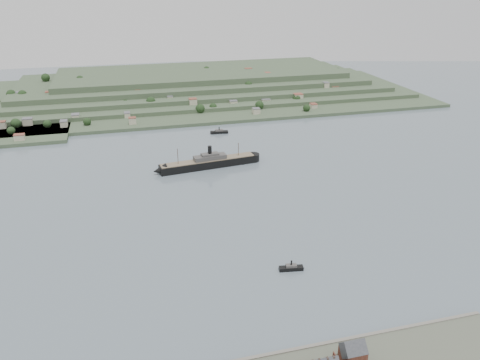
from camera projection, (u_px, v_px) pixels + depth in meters
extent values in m
plane|color=slate|center=(219.00, 215.00, 358.29)|extent=(1400.00, 1400.00, 0.00)
cube|color=slate|center=(285.00, 353.00, 225.83)|extent=(220.00, 2.00, 2.60)
cube|color=#4A261A|center=(353.00, 356.00, 216.87)|extent=(10.00, 10.00, 9.00)
cube|color=#323439|center=(353.00, 349.00, 215.06)|extent=(10.40, 10.18, 10.18)
cube|color=#354A31|center=(166.00, 101.00, 676.29)|extent=(760.00, 260.00, 4.00)
cube|color=#354A31|center=(177.00, 93.00, 701.28)|extent=(680.00, 220.00, 5.00)
cube|color=#354A31|center=(185.00, 87.00, 715.85)|extent=(600.00, 200.00, 6.00)
cube|color=#354A31|center=(193.00, 80.00, 730.02)|extent=(520.00, 180.00, 7.00)
cube|color=#354A31|center=(201.00, 73.00, 743.79)|extent=(440.00, 160.00, 8.00)
cube|color=#354A31|center=(0.00, 135.00, 532.23)|extent=(150.00, 90.00, 4.00)
cube|color=black|center=(208.00, 164.00, 445.77)|extent=(94.17, 23.48, 7.26)
cone|color=black|center=(160.00, 171.00, 430.04)|extent=(13.84, 13.84, 12.45)
cylinder|color=black|center=(253.00, 157.00, 461.50)|extent=(12.45, 12.45, 7.26)
cube|color=#73634C|center=(208.00, 160.00, 444.19)|extent=(91.99, 22.20, 0.62)
cube|color=#464341|center=(210.00, 157.00, 443.97)|extent=(32.01, 12.98, 4.15)
cube|color=#464341|center=(210.00, 155.00, 442.84)|extent=(17.34, 9.19, 2.59)
cylinder|color=black|center=(210.00, 151.00, 441.26)|extent=(3.73, 3.73, 9.34)
cylinder|color=#463220|center=(178.00, 157.00, 431.60)|extent=(0.52, 0.52, 16.60)
cylinder|color=#463220|center=(238.00, 150.00, 452.30)|extent=(0.52, 0.52, 14.52)
cube|color=black|center=(291.00, 268.00, 290.89)|extent=(15.56, 6.24, 2.42)
cube|color=#464341|center=(291.00, 266.00, 290.16)|extent=(7.21, 4.20, 1.82)
cylinder|color=black|center=(291.00, 263.00, 289.35)|extent=(1.01, 1.01, 3.53)
cube|color=black|center=(219.00, 132.00, 542.74)|extent=(20.87, 7.41, 2.73)
cube|color=#464341|center=(219.00, 131.00, 541.92)|extent=(9.56, 5.32, 2.05)
cylinder|color=black|center=(219.00, 129.00, 541.01)|extent=(1.14, 1.14, 3.98)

